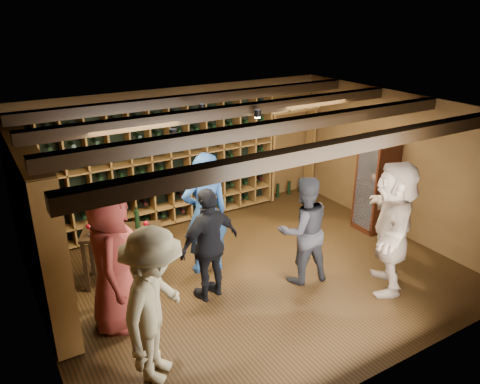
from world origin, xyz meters
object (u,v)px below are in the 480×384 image
guest_beige (393,227)px  guest_khaki (155,307)px  man_blue_shirt (205,214)px  man_grey_suit (303,230)px  guest_woman_black (210,244)px  tasting_table (122,236)px  display_cabinet (376,185)px  guest_red_floral (112,259)px

guest_beige → guest_khaki: bearing=-48.4°
man_blue_shirt → man_grey_suit: man_blue_shirt is taller
guest_woman_black → tasting_table: bearing=-58.5°
man_blue_shirt → tasting_table: size_ratio=1.54×
guest_khaki → tasting_table: (0.29, 2.06, -0.16)m
man_grey_suit → guest_beige: 1.24m
man_grey_suit → tasting_table: bearing=-19.3°
display_cabinet → tasting_table: bearing=172.0°
man_blue_shirt → guest_woman_black: bearing=76.0°
display_cabinet → man_blue_shirt: 3.28m
display_cabinet → guest_khaki: size_ratio=0.97×
guest_red_floral → guest_beige: size_ratio=1.00×
guest_woman_black → guest_khaki: bearing=30.4°
guest_red_floral → guest_woman_black: 1.33m
guest_red_floral → guest_khaki: 1.11m
guest_red_floral → tasting_table: (0.40, 0.96, -0.22)m
display_cabinet → tasting_table: (-4.46, 0.62, -0.11)m
guest_khaki → guest_beige: size_ratio=0.94×
man_blue_shirt → man_grey_suit: size_ratio=1.17×
man_blue_shirt → guest_red_floral: (-1.59, -0.62, 0.01)m
guest_woman_black → guest_khaki: 1.61m
guest_khaki → guest_beige: guest_beige is taller
display_cabinet → guest_khaki: bearing=-163.1°
display_cabinet → guest_beige: guest_beige is taller
man_blue_shirt → man_grey_suit: 1.47m
tasting_table → man_blue_shirt: bearing=8.1°
guest_red_floral → guest_beige: (3.63, -1.15, 0.00)m
man_grey_suit → tasting_table: 2.64m
display_cabinet → guest_red_floral: guest_red_floral is taller
man_grey_suit → guest_khaki: (-2.57, -0.75, 0.09)m
man_grey_suit → tasting_table: (-2.28, 1.31, -0.07)m
guest_red_floral → guest_khaki: size_ratio=1.07×
man_blue_shirt → guest_beige: bearing=147.7°
guest_woman_black → man_blue_shirt: bearing=-123.7°
guest_beige → tasting_table: (-3.23, 2.11, -0.22)m
man_grey_suit → guest_khaki: 2.68m
guest_woman_black → tasting_table: size_ratio=1.32×
guest_khaki → man_grey_suit: bearing=-31.6°
man_grey_suit → guest_beige: size_ratio=0.85×
guest_beige → tasting_table: guest_beige is taller
display_cabinet → guest_red_floral: bearing=-176.1°
guest_woman_black → guest_red_floral: bearing=-12.7°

